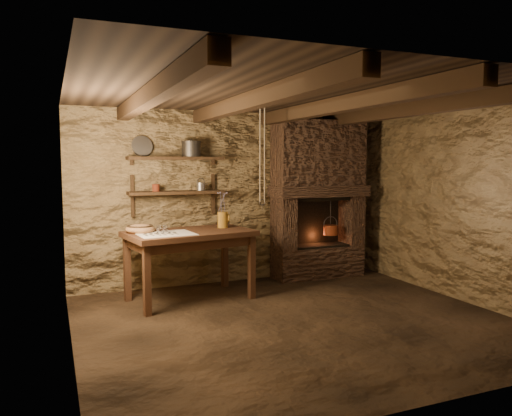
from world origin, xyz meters
name	(u,v)px	position (x,y,z in m)	size (l,w,h in m)	color
floor	(296,322)	(0.00, 0.00, 0.00)	(4.50, 4.50, 0.00)	black
back_wall	(233,197)	(0.00, 2.00, 1.20)	(4.50, 0.04, 2.40)	brown
front_wall	(432,236)	(0.00, -2.00, 1.20)	(4.50, 0.04, 2.40)	brown
left_wall	(68,220)	(-2.25, 0.00, 1.20)	(0.04, 4.00, 2.40)	brown
right_wall	(462,203)	(2.25, 0.00, 1.20)	(0.04, 4.00, 2.40)	brown
ceiling	(298,94)	(0.00, 0.00, 2.40)	(4.50, 4.00, 0.04)	black
beam_far_left	(152,95)	(-1.50, 0.00, 2.31)	(0.14, 3.95, 0.16)	black
beam_mid_left	(253,100)	(-0.50, 0.00, 2.31)	(0.14, 3.95, 0.16)	black
beam_mid_right	(340,105)	(0.50, 0.00, 2.31)	(0.14, 3.95, 0.16)	black
beam_far_right	(415,109)	(1.50, 0.00, 2.31)	(0.14, 3.95, 0.16)	black
shelf_lower	(176,192)	(-0.85, 1.84, 1.30)	(1.25, 0.30, 0.04)	black
shelf_upper	(176,158)	(-0.85, 1.84, 1.75)	(1.25, 0.30, 0.04)	black
hearth	(318,194)	(1.25, 1.77, 1.23)	(1.43, 0.51, 2.30)	#3B271D
work_table	(190,263)	(-0.83, 1.27, 0.46)	(1.62, 1.09, 0.86)	#361F13
linen_cloth	(166,234)	(-1.15, 1.11, 0.86)	(0.64, 0.51, 0.01)	beige
pewter_cutlery_row	(166,233)	(-1.15, 1.09, 0.87)	(0.53, 0.21, 0.01)	gray
drinking_glasses	(165,229)	(-1.13, 1.24, 0.91)	(0.21, 0.06, 0.08)	white
stoneware_jug	(223,212)	(-0.35, 1.41, 1.06)	(0.16, 0.16, 0.47)	#95661D
wooden_bowl	(140,229)	(-1.41, 1.37, 0.90)	(0.35, 0.35, 0.12)	#946740
iron_stockpot	(191,150)	(-0.64, 1.84, 1.86)	(0.25, 0.25, 0.19)	#2B2926
tin_pan	(142,146)	(-1.27, 1.94, 1.91)	(0.27, 0.27, 0.04)	#9D9C98
small_kettle	(201,186)	(-0.51, 1.84, 1.37)	(0.15, 0.12, 0.16)	#9D9C98
rusty_tin	(156,188)	(-1.12, 1.84, 1.37)	(0.10, 0.10, 0.10)	#5C2012
red_pot	(330,229)	(1.44, 1.72, 0.71)	(0.27, 0.27, 0.54)	maroon
hanging_ropes	(262,154)	(0.05, 1.05, 1.80)	(0.08, 0.08, 1.20)	tan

